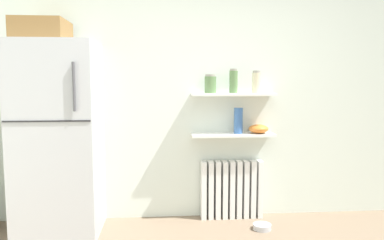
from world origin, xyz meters
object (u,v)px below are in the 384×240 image
(radiator, at_px, (232,190))
(pet_food_bowl, at_px, (262,227))
(shelf_bowl, at_px, (258,129))
(refrigerator, at_px, (58,135))
(storage_jar_1, at_px, (234,81))
(storage_jar_0, at_px, (210,84))
(vase, at_px, (238,121))
(storage_jar_2, at_px, (256,82))

(radiator, bearing_deg, pet_food_bowl, -54.74)
(radiator, xyz_separation_m, shelf_bowl, (0.26, -0.03, 0.63))
(refrigerator, relative_size, storage_jar_1, 8.12)
(storage_jar_1, bearing_deg, storage_jar_0, -180.00)
(vase, bearing_deg, storage_jar_1, 180.00)
(refrigerator, distance_m, storage_jar_2, 1.95)
(shelf_bowl, relative_size, pet_food_bowl, 1.16)
(refrigerator, height_order, storage_jar_1, refrigerator)
(refrigerator, xyz_separation_m, storage_jar_2, (1.88, 0.22, 0.48))
(refrigerator, xyz_separation_m, shelf_bowl, (1.91, 0.22, 0.01))
(radiator, distance_m, pet_food_bowl, 0.49)
(storage_jar_0, bearing_deg, vase, 0.00)
(refrigerator, distance_m, pet_food_bowl, 2.08)
(storage_jar_1, relative_size, shelf_bowl, 1.20)
(storage_jar_0, relative_size, pet_food_bowl, 1.06)
(storage_jar_2, xyz_separation_m, vase, (-0.18, -0.00, -0.39))
(pet_food_bowl, bearing_deg, vase, 120.94)
(storage_jar_2, bearing_deg, storage_jar_0, -180.00)
(radiator, relative_size, storage_jar_0, 3.47)
(pet_food_bowl, bearing_deg, storage_jar_0, 147.07)
(refrigerator, height_order, vase, refrigerator)
(storage_jar_0, bearing_deg, storage_jar_1, 0.00)
(storage_jar_1, relative_size, storage_jar_2, 1.09)
(vase, xyz_separation_m, shelf_bowl, (0.21, 0.00, -0.08))
(storage_jar_1, height_order, pet_food_bowl, storage_jar_1)
(storage_jar_1, distance_m, shelf_bowl, 0.54)
(vase, bearing_deg, refrigerator, -172.69)
(radiator, relative_size, pet_food_bowl, 3.67)
(radiator, distance_m, shelf_bowl, 0.68)
(storage_jar_1, height_order, shelf_bowl, storage_jar_1)
(refrigerator, xyz_separation_m, storage_jar_1, (1.65, 0.22, 0.49))
(radiator, xyz_separation_m, storage_jar_1, (-0.00, -0.03, 1.11))
(refrigerator, relative_size, storage_jar_0, 10.61)
(refrigerator, distance_m, radiator, 1.78)
(radiator, bearing_deg, vase, -29.27)
(refrigerator, bearing_deg, pet_food_bowl, -2.50)
(vase, bearing_deg, pet_food_bowl, -59.06)
(storage_jar_1, distance_m, storage_jar_2, 0.23)
(storage_jar_2, height_order, vase, storage_jar_2)
(radiator, height_order, storage_jar_0, storage_jar_0)
(radiator, relative_size, shelf_bowl, 3.17)
(refrigerator, height_order, pet_food_bowl, refrigerator)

